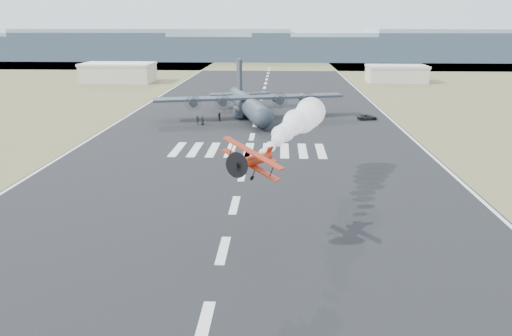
# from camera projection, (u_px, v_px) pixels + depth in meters

# --- Properties ---
(ground) EXTENTS (500.00, 500.00, 0.00)m
(ground) POSITION_uv_depth(u_px,v_px,m) (204.00, 325.00, 35.29)
(ground) COLOR black
(ground) RESTS_ON ground
(scrub_far) EXTENTS (500.00, 80.00, 0.00)m
(scrub_far) POSITION_uv_depth(u_px,v_px,m) (271.00, 63.00, 255.68)
(scrub_far) COLOR olive
(scrub_far) RESTS_ON ground
(runway_markings) EXTENTS (60.00, 260.00, 0.01)m
(runway_markings) POSITION_uv_depth(u_px,v_px,m) (252.00, 137.00, 92.78)
(runway_markings) COLOR silver
(runway_markings) RESTS_ON ground
(ridge_seg_b) EXTENTS (150.00, 50.00, 15.00)m
(ridge_seg_b) POSITION_uv_depth(u_px,v_px,m) (47.00, 45.00, 288.39)
(ridge_seg_b) COLOR #7E93A1
(ridge_seg_b) RESTS_ON ground
(ridge_seg_c) EXTENTS (150.00, 50.00, 17.00)m
(ridge_seg_c) POSITION_uv_depth(u_px,v_px,m) (158.00, 44.00, 285.07)
(ridge_seg_c) COLOR #7E93A1
(ridge_seg_c) RESTS_ON ground
(ridge_seg_d) EXTENTS (150.00, 50.00, 13.00)m
(ridge_seg_d) POSITION_uv_depth(u_px,v_px,m) (272.00, 47.00, 282.59)
(ridge_seg_d) COLOR #7E93A1
(ridge_seg_d) RESTS_ON ground
(ridge_seg_e) EXTENTS (150.00, 50.00, 15.00)m
(ridge_seg_e) POSITION_uv_depth(u_px,v_px,m) (388.00, 46.00, 279.27)
(ridge_seg_e) COLOR #7E93A1
(ridge_seg_e) RESTS_ON ground
(ridge_seg_f) EXTENTS (150.00, 50.00, 17.00)m
(ridge_seg_f) POSITION_uv_depth(u_px,v_px,m) (506.00, 44.00, 275.95)
(ridge_seg_f) COLOR #7E93A1
(ridge_seg_f) RESTS_ON ground
(hangar_left) EXTENTS (24.50, 14.50, 6.70)m
(hangar_left) POSITION_uv_depth(u_px,v_px,m) (118.00, 72.00, 175.70)
(hangar_left) COLOR #AEAA9B
(hangar_left) RESTS_ON ground
(hangar_right) EXTENTS (20.50, 12.50, 5.90)m
(hangar_right) POSITION_uv_depth(u_px,v_px,m) (396.00, 73.00, 176.02)
(hangar_right) COLOR #AEAA9B
(hangar_right) RESTS_ON ground
(aerobatic_biplane) EXTENTS (6.17, 6.00, 3.50)m
(aerobatic_biplane) POSITION_uv_depth(u_px,v_px,m) (253.00, 161.00, 45.20)
(aerobatic_biplane) COLOR red
(smoke_trail) EXTENTS (8.11, 24.13, 4.06)m
(smoke_trail) POSITION_uv_depth(u_px,v_px,m) (302.00, 118.00, 64.24)
(smoke_trail) COLOR white
(transport_aircraft) EXTENTS (41.36, 33.81, 12.05)m
(transport_aircraft) POSITION_uv_depth(u_px,v_px,m) (248.00, 103.00, 111.36)
(transport_aircraft) COLOR #212532
(transport_aircraft) RESTS_ON ground
(support_vehicle) EXTENTS (4.65, 2.74, 1.21)m
(support_vehicle) POSITION_uv_depth(u_px,v_px,m) (367.00, 117.00, 108.81)
(support_vehicle) COLOR black
(support_vehicle) RESTS_ON ground
(crew_a) EXTENTS (0.74, 0.73, 1.57)m
(crew_a) POSITION_uv_depth(u_px,v_px,m) (301.00, 121.00, 103.82)
(crew_a) COLOR black
(crew_a) RESTS_ON ground
(crew_b) EXTENTS (0.81, 1.01, 1.81)m
(crew_b) POSITION_uv_depth(u_px,v_px,m) (293.00, 116.00, 107.94)
(crew_b) COLOR black
(crew_b) RESTS_ON ground
(crew_c) EXTENTS (1.20, 1.13, 1.75)m
(crew_c) POSITION_uv_depth(u_px,v_px,m) (197.00, 120.00, 103.98)
(crew_c) COLOR black
(crew_c) RESTS_ON ground
(crew_d) EXTENTS (0.86, 1.18, 1.81)m
(crew_d) POSITION_uv_depth(u_px,v_px,m) (271.00, 117.00, 107.07)
(crew_d) COLOR black
(crew_d) RESTS_ON ground
(crew_e) EXTENTS (0.98, 0.94, 1.72)m
(crew_e) POSITION_uv_depth(u_px,v_px,m) (202.00, 121.00, 103.41)
(crew_e) COLOR black
(crew_e) RESTS_ON ground
(crew_f) EXTENTS (1.24, 1.65, 1.73)m
(crew_f) POSITION_uv_depth(u_px,v_px,m) (219.00, 117.00, 107.76)
(crew_f) COLOR black
(crew_f) RESTS_ON ground
(crew_g) EXTENTS (0.72, 0.64, 1.71)m
(crew_g) POSITION_uv_depth(u_px,v_px,m) (259.00, 117.00, 107.25)
(crew_g) COLOR black
(crew_g) RESTS_ON ground
(crew_h) EXTENTS (0.99, 0.70, 1.88)m
(crew_h) POSITION_uv_depth(u_px,v_px,m) (299.00, 121.00, 102.24)
(crew_h) COLOR black
(crew_h) RESTS_ON ground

